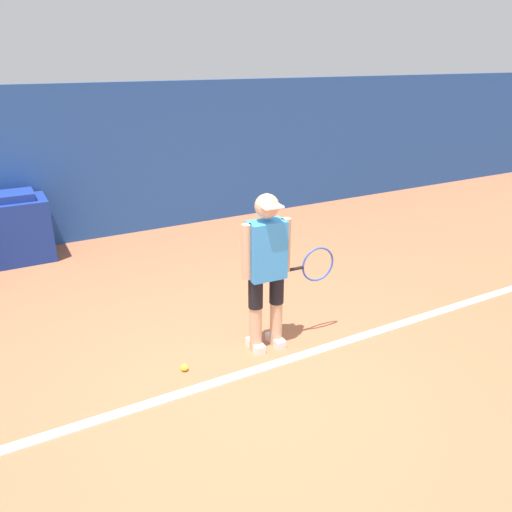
{
  "coord_description": "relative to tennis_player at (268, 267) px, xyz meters",
  "views": [
    {
      "loc": [
        -1.68,
        -3.13,
        2.65
      ],
      "look_at": [
        0.4,
        0.72,
        0.88
      ],
      "focal_mm": 35.0,
      "sensor_mm": 36.0,
      "label": 1
    }
  ],
  "objects": [
    {
      "name": "covered_chair",
      "position": [
        -1.95,
        3.58,
        -0.39
      ],
      "size": [
        0.95,
        0.66,
        0.96
      ],
      "color": "navy",
      "rests_on": "ground_plane"
    },
    {
      "name": "tennis_ball",
      "position": [
        -0.86,
        -0.0,
        -0.81
      ],
      "size": [
        0.07,
        0.07,
        0.07
      ],
      "color": "#D1E533",
      "rests_on": "ground_plane"
    },
    {
      "name": "back_wall",
      "position": [
        -0.42,
        4.01,
        0.3
      ],
      "size": [
        24.0,
        0.1,
        2.29
      ],
      "color": "#234C99",
      "rests_on": "ground_plane"
    },
    {
      "name": "court_baseline",
      "position": [
        -0.42,
        -0.31,
        -0.84
      ],
      "size": [
        21.6,
        0.1,
        0.01
      ],
      "color": "white",
      "rests_on": "ground_plane"
    },
    {
      "name": "ground_plane",
      "position": [
        -0.42,
        -0.52,
        -0.85
      ],
      "size": [
        24.0,
        24.0,
        0.0
      ],
      "primitive_type": "plane",
      "color": "#B76642"
    },
    {
      "name": "tennis_player",
      "position": [
        0.0,
        0.0,
        0.0
      ],
      "size": [
        0.98,
        0.29,
        1.54
      ],
      "rotation": [
        0.0,
        0.0,
        -0.05
      ],
      "color": "tan",
      "rests_on": "ground_plane"
    }
  ]
}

